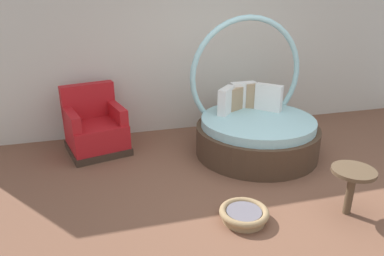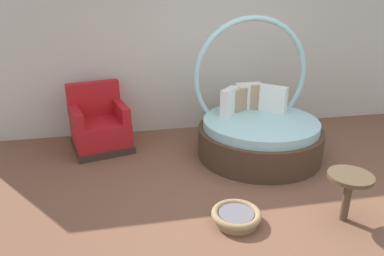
{
  "view_description": "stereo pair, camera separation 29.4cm",
  "coord_description": "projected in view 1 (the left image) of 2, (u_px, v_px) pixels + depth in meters",
  "views": [
    {
      "loc": [
        -1.74,
        -3.17,
        2.22
      ],
      "look_at": [
        -0.62,
        0.95,
        0.55
      ],
      "focal_mm": 33.4,
      "sensor_mm": 36.0,
      "label": 1
    },
    {
      "loc": [
        -1.45,
        -3.24,
        2.22
      ],
      "look_at": [
        -0.62,
        0.95,
        0.55
      ],
      "focal_mm": 33.4,
      "sensor_mm": 36.0,
      "label": 2
    }
  ],
  "objects": [
    {
      "name": "ground_plane",
      "position": [
        266.0,
        197.0,
        4.08
      ],
      "size": [
        8.0,
        8.0,
        0.02
      ],
      "primitive_type": "cube",
      "color": "brown"
    },
    {
      "name": "back_wall",
      "position": [
        205.0,
        36.0,
        5.71
      ],
      "size": [
        8.0,
        0.12,
        3.03
      ],
      "primitive_type": "cube",
      "color": "beige",
      "rests_on": "ground_plane"
    },
    {
      "name": "red_armchair",
      "position": [
        95.0,
        129.0,
        5.16
      ],
      "size": [
        0.97,
        0.97,
        0.94
      ],
      "color": "#38281E",
      "rests_on": "ground_plane"
    },
    {
      "name": "side_table",
      "position": [
        353.0,
        178.0,
        3.63
      ],
      "size": [
        0.44,
        0.44,
        0.52
      ],
      "color": "brown",
      "rests_on": "ground_plane"
    },
    {
      "name": "pet_basket",
      "position": [
        244.0,
        214.0,
        3.64
      ],
      "size": [
        0.51,
        0.51,
        0.13
      ],
      "color": "#9E7F56",
      "rests_on": "ground_plane"
    },
    {
      "name": "round_daybed",
      "position": [
        255.0,
        127.0,
        5.11
      ],
      "size": [
        1.73,
        1.73,
        1.89
      ],
      "color": "#473323",
      "rests_on": "ground_plane"
    }
  ]
}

